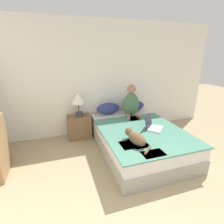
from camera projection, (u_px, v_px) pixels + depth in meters
wall_back at (105, 79)px, 4.05m from camera, size 5.49×0.05×2.55m
bed at (138, 139)px, 3.45m from camera, size 1.49×2.14×0.49m
pillow_near at (108, 108)px, 4.07m from camera, size 0.55×0.24×0.26m
pillow_far at (133, 106)px, 4.26m from camera, size 0.55×0.24×0.26m
person_sitting at (131, 103)px, 3.90m from camera, size 0.39×0.38×0.71m
cat_tabby at (136, 138)px, 2.74m from camera, size 0.28×0.61×0.20m
laptop_open at (153, 126)px, 3.29m from camera, size 0.45×0.45×0.25m
nightstand at (79, 127)px, 3.95m from camera, size 0.51×0.37×0.52m
table_lamp at (78, 100)px, 3.75m from camera, size 0.31×0.31×0.52m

